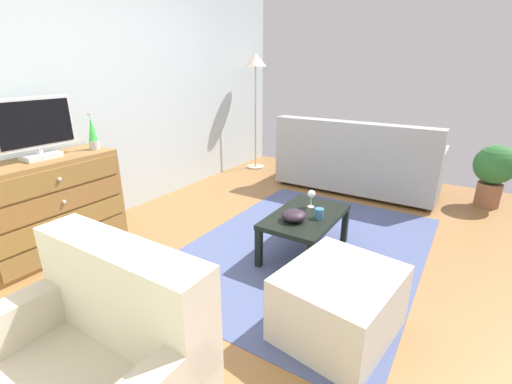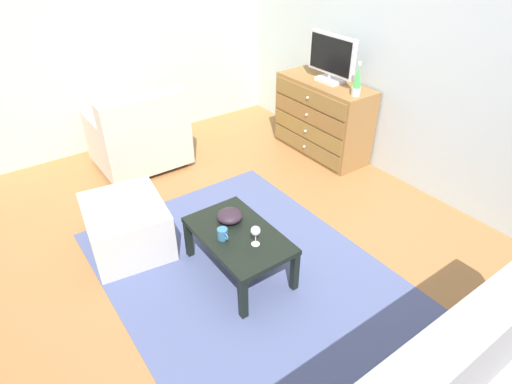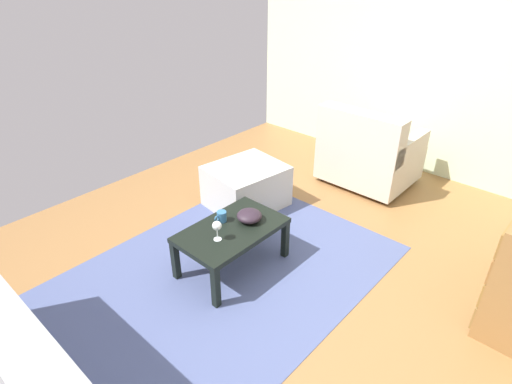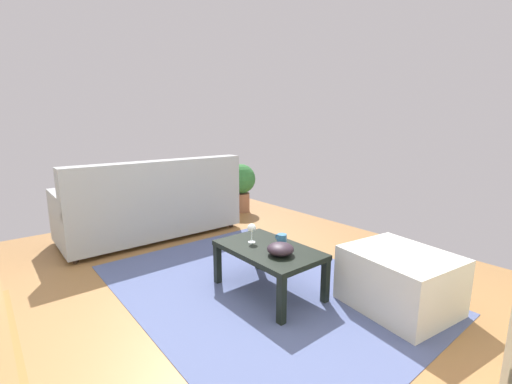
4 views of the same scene
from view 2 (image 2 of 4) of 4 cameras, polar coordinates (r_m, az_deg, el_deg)
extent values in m
cube|color=olive|center=(3.53, -0.16, -8.48)|extent=(5.80, 4.42, 0.05)
cube|color=#B3C0C4|center=(4.21, 23.36, 17.70)|extent=(5.80, 0.12, 2.74)
cube|color=beige|center=(5.12, -19.06, 20.99)|extent=(0.12, 4.42, 2.74)
cube|color=#47527C|center=(3.30, -0.98, -11.34)|extent=(2.60, 1.90, 0.01)
cube|color=olive|center=(4.87, 8.98, 9.88)|extent=(1.14, 0.45, 0.83)
cube|color=olive|center=(4.85, 6.67, 6.15)|extent=(1.08, 0.02, 0.17)
sphere|color=silver|center=(4.84, 6.52, 6.10)|extent=(0.03, 0.03, 0.03)
cube|color=olive|center=(4.76, 6.82, 8.21)|extent=(1.08, 0.02, 0.17)
sphere|color=silver|center=(4.75, 6.66, 8.17)|extent=(0.03, 0.03, 0.03)
cube|color=brown|center=(4.69, 6.98, 10.35)|extent=(1.08, 0.02, 0.17)
sphere|color=silver|center=(4.68, 6.82, 10.31)|extent=(0.03, 0.03, 0.03)
cube|color=brown|center=(4.61, 7.14, 12.55)|extent=(1.08, 0.02, 0.17)
sphere|color=silver|center=(4.60, 6.98, 12.51)|extent=(0.03, 0.03, 0.03)
cube|color=silver|center=(4.71, 9.88, 14.67)|extent=(0.28, 0.18, 0.04)
cylinder|color=silver|center=(4.70, 9.94, 15.19)|extent=(0.04, 0.04, 0.05)
cube|color=silver|center=(4.64, 10.22, 17.83)|extent=(0.62, 0.05, 0.40)
cube|color=black|center=(4.62, 9.98, 17.79)|extent=(0.57, 0.01, 0.35)
cylinder|color=#B7B7BC|center=(4.38, 13.34, 13.08)|extent=(0.09, 0.09, 0.08)
cone|color=#3FD84C|center=(4.33, 13.60, 14.93)|extent=(0.08, 0.08, 0.22)
cylinder|color=#B7B7BC|center=(4.29, 13.83, 16.51)|extent=(0.04, 0.04, 0.03)
cube|color=black|center=(3.59, -2.75, -3.67)|extent=(0.05, 0.05, 0.33)
cube|color=black|center=(3.12, 5.24, -10.63)|extent=(0.05, 0.05, 0.33)
cube|color=black|center=(3.42, -9.09, -6.28)|extent=(0.05, 0.05, 0.33)
cube|color=black|center=(2.93, -1.73, -14.26)|extent=(0.05, 0.05, 0.33)
cube|color=black|center=(3.12, -2.37, -5.87)|extent=(0.83, 0.51, 0.04)
cylinder|color=silver|center=(3.01, -0.06, -7.03)|extent=(0.06, 0.06, 0.00)
cylinder|color=silver|center=(2.98, -0.06, -6.35)|extent=(0.01, 0.01, 0.09)
sphere|color=silver|center=(2.94, -0.06, -5.25)|extent=(0.07, 0.07, 0.07)
cylinder|color=#316591|center=(3.05, -4.55, -5.65)|extent=(0.08, 0.08, 0.08)
torus|color=#316591|center=(3.01, -4.05, -6.07)|extent=(0.05, 0.01, 0.05)
ellipsoid|color=#281C27|center=(3.21, -3.58, -3.23)|extent=(0.20, 0.20, 0.09)
cube|color=gray|center=(2.24, 26.28, -19.05)|extent=(0.20, 1.99, 0.50)
cylinder|color=#332319|center=(5.27, -12.79, 6.61)|extent=(0.05, 0.05, 0.05)
cylinder|color=#332319|center=(5.07, -20.37, 4.16)|extent=(0.05, 0.05, 0.05)
cylinder|color=#332319|center=(4.75, -9.55, 3.87)|extent=(0.05, 0.05, 0.05)
cylinder|color=#332319|center=(4.53, -17.85, 1.03)|extent=(0.05, 0.05, 0.05)
cube|color=beige|center=(4.80, -15.49, 6.16)|extent=(0.80, 0.90, 0.36)
cube|color=beige|center=(4.37, -14.77, 9.53)|extent=(0.20, 0.90, 0.46)
cube|color=beige|center=(4.81, -11.66, 10.47)|extent=(0.76, 0.12, 0.20)
cube|color=beige|center=(4.58, -20.52, 7.81)|extent=(0.76, 0.12, 0.20)
cube|color=#BBB9B1|center=(3.59, -17.03, -4.47)|extent=(0.78, 0.69, 0.42)
camera|label=1|loc=(4.62, -34.47, 18.42)|focal=24.60mm
camera|label=3|loc=(3.22, 54.14, 18.31)|focal=29.14mm
camera|label=4|loc=(5.01, 1.57, 21.87)|focal=23.86mm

